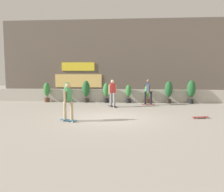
% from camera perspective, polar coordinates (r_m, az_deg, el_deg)
% --- Properties ---
extents(ground_plane, '(48.00, 48.00, 0.00)m').
position_cam_1_polar(ground_plane, '(11.51, -0.62, -5.24)').
color(ground_plane, '#A8A093').
extents(planter_wall, '(18.00, 0.40, 0.90)m').
position_cam_1_polar(planter_wall, '(17.36, 1.23, 0.07)').
color(planter_wall, '#B2ADA3').
rests_on(planter_wall, ground).
extents(building_backdrop, '(20.00, 2.08, 6.50)m').
position_cam_1_polar(building_backdrop, '(21.29, 1.90, 8.69)').
color(building_backdrop, '#60564C').
rests_on(building_backdrop, ground).
extents(potted_plant_0, '(0.47, 0.47, 1.41)m').
position_cam_1_polar(potted_plant_0, '(17.92, -15.20, 1.19)').
color(potted_plant_0, brown).
rests_on(potted_plant_0, ground).
extents(potted_plant_1, '(0.49, 0.49, 1.45)m').
position_cam_1_polar(potted_plant_1, '(17.46, -10.55, 1.27)').
color(potted_plant_1, black).
rests_on(potted_plant_1, ground).
extents(potted_plant_2, '(0.53, 0.53, 1.54)m').
position_cam_1_polar(potted_plant_2, '(17.15, -6.17, 1.47)').
color(potted_plant_2, '#2D2823').
rests_on(potted_plant_2, ground).
extents(potted_plant_3, '(0.46, 0.46, 1.39)m').
position_cam_1_polar(potted_plant_3, '(16.95, -1.35, 1.08)').
color(potted_plant_3, black).
rests_on(potted_plant_3, ground).
extents(potted_plant_4, '(0.40, 0.40, 1.28)m').
position_cam_1_polar(potted_plant_4, '(16.86, 3.92, 0.74)').
color(potted_plant_4, black).
rests_on(potted_plant_4, ground).
extents(potted_plant_5, '(0.39, 0.39, 1.24)m').
position_cam_1_polar(potted_plant_5, '(16.89, 8.34, 0.60)').
color(potted_plant_5, brown).
rests_on(potted_plant_5, ground).
extents(potted_plant_6, '(0.53, 0.53, 1.54)m').
position_cam_1_polar(potted_plant_6, '(17.03, 13.29, 1.32)').
color(potted_plant_6, '#2D2823').
rests_on(potted_plant_6, ground).
extents(potted_plant_7, '(0.57, 0.57, 1.61)m').
position_cam_1_polar(potted_plant_7, '(17.32, 18.29, 1.39)').
color(potted_plant_7, black).
rests_on(potted_plant_7, ground).
extents(skater_foreground, '(0.66, 0.75, 1.70)m').
position_cam_1_polar(skater_foreground, '(14.83, 0.11, 0.96)').
color(skater_foreground, black).
rests_on(skater_foreground, ground).
extents(skater_mid_plaza, '(0.80, 0.56, 1.70)m').
position_cam_1_polar(skater_mid_plaza, '(15.82, 8.58, 1.21)').
color(skater_mid_plaza, maroon).
rests_on(skater_mid_plaza, ground).
extents(skater_by_wall_left, '(0.82, 0.53, 1.70)m').
position_cam_1_polar(skater_by_wall_left, '(10.75, -10.38, -1.05)').
color(skater_by_wall_left, '#266699').
rests_on(skater_by_wall_left, ground).
extents(skateboard_near_camera, '(0.82, 0.40, 0.08)m').
position_cam_1_polar(skateboard_near_camera, '(12.13, 20.25, -4.74)').
color(skateboard_near_camera, maroon).
rests_on(skateboard_near_camera, ground).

